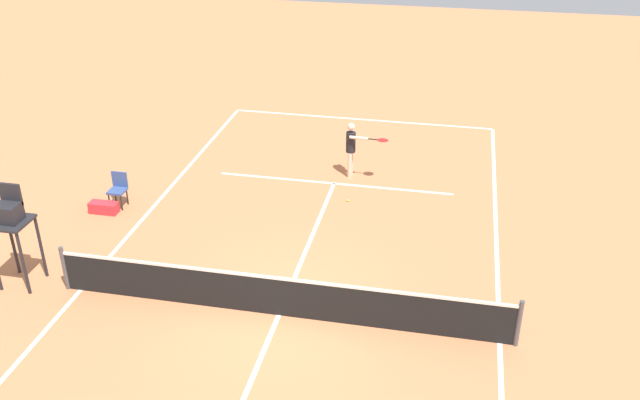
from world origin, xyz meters
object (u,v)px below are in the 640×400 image
at_px(tennis_ball, 348,200).
at_px(player_serving, 352,145).
at_px(umpire_chair, 11,220).
at_px(courtside_chair_mid, 118,188).
at_px(equipment_bag, 104,208).

bearing_deg(tennis_ball, player_serving, -84.56).
relative_size(umpire_chair, courtside_chair_mid, 2.54).
xyz_separation_m(courtside_chair_mid, equipment_bag, (0.25, 0.47, -0.38)).
xyz_separation_m(player_serving, equipment_bag, (6.13, 3.55, -0.84)).
height_order(player_serving, tennis_ball, player_serving).
height_order(player_serving, courtside_chair_mid, player_serving).
relative_size(tennis_ball, courtside_chair_mid, 0.07).
bearing_deg(umpire_chair, player_serving, -132.52).
distance_m(player_serving, equipment_bag, 7.13).
height_order(tennis_ball, umpire_chair, umpire_chair).
bearing_deg(player_serving, courtside_chair_mid, -59.87).
bearing_deg(umpire_chair, tennis_ball, -140.80).
distance_m(player_serving, tennis_ball, 1.89).
bearing_deg(tennis_ball, courtside_chair_mid, 13.65).
relative_size(tennis_ball, equipment_bag, 0.09).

